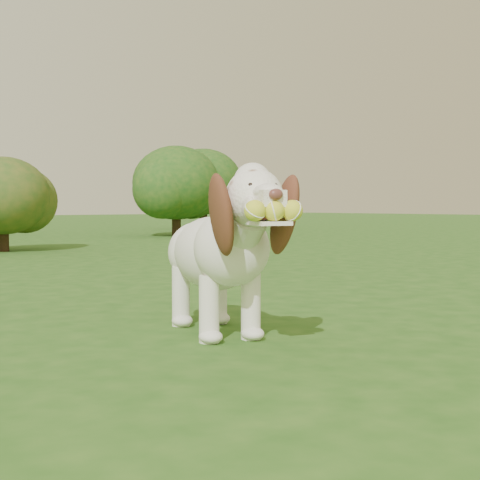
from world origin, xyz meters
TOP-DOWN VIEW (x-y plane):
  - ground at (0.00, 0.00)m, footprint 80.00×80.00m
  - dog at (-0.13, 0.11)m, footprint 0.71×1.30m
  - shrub_h at (8.76, 12.56)m, footprint 2.16×2.16m
  - shrub_c at (1.21, 7.02)m, footprint 1.32×1.32m
  - shrub_f at (5.86, 9.54)m, footprint 1.88×1.88m

SIDE VIEW (x-z plane):
  - ground at x=0.00m, z-range 0.00..0.00m
  - dog at x=-0.13m, z-range 0.03..0.89m
  - shrub_c at x=1.21m, z-range 0.12..1.49m
  - shrub_f at x=5.86m, z-range 0.17..2.12m
  - shrub_h at x=8.76m, z-range 0.20..2.44m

